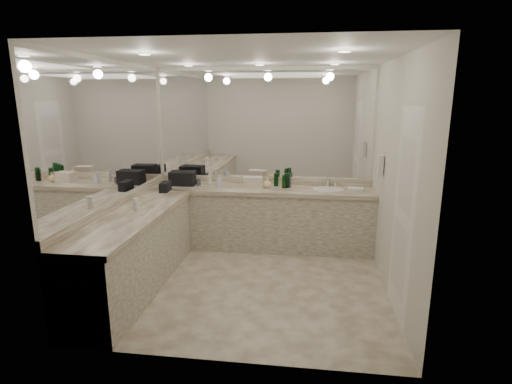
# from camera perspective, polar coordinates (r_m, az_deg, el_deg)

# --- Properties ---
(floor) EXTENTS (3.20, 3.20, 0.00)m
(floor) POSITION_cam_1_polar(r_m,az_deg,el_deg) (4.94, -0.88, -12.72)
(floor) COLOR beige
(floor) RESTS_ON ground
(ceiling) EXTENTS (3.20, 3.20, 0.00)m
(ceiling) POSITION_cam_1_polar(r_m,az_deg,el_deg) (4.46, -1.00, 18.86)
(ceiling) COLOR white
(ceiling) RESTS_ON floor
(wall_back) EXTENTS (3.20, 0.02, 2.60)m
(wall_back) POSITION_cam_1_polar(r_m,az_deg,el_deg) (5.99, 1.15, 4.99)
(wall_back) COLOR beige
(wall_back) RESTS_ON floor
(wall_left) EXTENTS (0.02, 3.00, 2.60)m
(wall_left) POSITION_cam_1_polar(r_m,az_deg,el_deg) (5.01, -19.38, 2.56)
(wall_left) COLOR beige
(wall_left) RESTS_ON floor
(wall_right) EXTENTS (0.02, 3.00, 2.60)m
(wall_right) POSITION_cam_1_polar(r_m,az_deg,el_deg) (4.58, 19.31, 1.61)
(wall_right) COLOR beige
(wall_right) RESTS_ON floor
(vanity_back_base) EXTENTS (3.20, 0.60, 0.84)m
(vanity_back_base) POSITION_cam_1_polar(r_m,az_deg,el_deg) (5.90, 0.79, -3.93)
(vanity_back_base) COLOR beige
(vanity_back_base) RESTS_ON floor
(vanity_back_top) EXTENTS (3.20, 0.64, 0.06)m
(vanity_back_top) POSITION_cam_1_polar(r_m,az_deg,el_deg) (5.77, 0.79, 0.32)
(vanity_back_top) COLOR beige
(vanity_back_top) RESTS_ON vanity_back_base
(vanity_left_base) EXTENTS (0.60, 2.40, 0.84)m
(vanity_left_base) POSITION_cam_1_polar(r_m,az_deg,el_deg) (4.86, -16.96, -8.40)
(vanity_left_base) COLOR beige
(vanity_left_base) RESTS_ON floor
(vanity_left_top) EXTENTS (0.64, 2.42, 0.06)m
(vanity_left_top) POSITION_cam_1_polar(r_m,az_deg,el_deg) (4.71, -17.22, -3.32)
(vanity_left_top) COLOR beige
(vanity_left_top) RESTS_ON vanity_left_base
(backsplash_back) EXTENTS (3.20, 0.04, 0.10)m
(backsplash_back) POSITION_cam_1_polar(r_m,az_deg,el_deg) (6.03, 1.11, 1.67)
(backsplash_back) COLOR beige
(backsplash_back) RESTS_ON vanity_back_top
(backsplash_left) EXTENTS (0.04, 3.00, 0.10)m
(backsplash_left) POSITION_cam_1_polar(r_m,az_deg,el_deg) (5.07, -18.88, -1.32)
(backsplash_left) COLOR beige
(backsplash_left) RESTS_ON vanity_left_top
(mirror_back) EXTENTS (3.12, 0.01, 1.55)m
(mirror_back) POSITION_cam_1_polar(r_m,az_deg,el_deg) (5.93, 1.15, 9.52)
(mirror_back) COLOR white
(mirror_back) RESTS_ON wall_back
(mirror_left) EXTENTS (0.01, 2.92, 1.55)m
(mirror_left) POSITION_cam_1_polar(r_m,az_deg,el_deg) (4.94, -19.69, 7.98)
(mirror_left) COLOR white
(mirror_left) RESTS_ON wall_left
(sink) EXTENTS (0.44, 0.44, 0.03)m
(sink) POSITION_cam_1_polar(r_m,az_deg,el_deg) (5.74, 10.26, 0.30)
(sink) COLOR white
(sink) RESTS_ON vanity_back_top
(faucet) EXTENTS (0.24, 0.16, 0.14)m
(faucet) POSITION_cam_1_polar(r_m,az_deg,el_deg) (5.93, 10.20, 1.46)
(faucet) COLOR silver
(faucet) RESTS_ON vanity_back_top
(wall_phone) EXTENTS (0.06, 0.10, 0.24)m
(wall_phone) POSITION_cam_1_polar(r_m,az_deg,el_deg) (5.24, 17.35, 3.72)
(wall_phone) COLOR white
(wall_phone) RESTS_ON wall_right
(door) EXTENTS (0.02, 0.82, 2.10)m
(door) POSITION_cam_1_polar(r_m,az_deg,el_deg) (4.16, 20.23, -3.16)
(door) COLOR white
(door) RESTS_ON wall_right
(black_toiletry_bag) EXTENTS (0.38, 0.25, 0.21)m
(black_toiletry_bag) POSITION_cam_1_polar(r_m,az_deg,el_deg) (6.03, -10.45, 1.97)
(black_toiletry_bag) COLOR black
(black_toiletry_bag) RESTS_ON vanity_back_top
(black_bag_spill) EXTENTS (0.13, 0.25, 0.13)m
(black_bag_spill) POSITION_cam_1_polar(r_m,az_deg,el_deg) (5.68, -12.82, 0.76)
(black_bag_spill) COLOR black
(black_bag_spill) RESTS_ON vanity_left_top
(cream_cosmetic_case) EXTENTS (0.29, 0.20, 0.16)m
(cream_cosmetic_case) POSITION_cam_1_polar(r_m,az_deg,el_deg) (5.79, -0.44, 1.47)
(cream_cosmetic_case) COLOR beige
(cream_cosmetic_case) RESTS_ON vanity_back_top
(hand_towel) EXTENTS (0.23, 0.16, 0.04)m
(hand_towel) POSITION_cam_1_polar(r_m,az_deg,el_deg) (5.77, 14.02, 0.40)
(hand_towel) COLOR white
(hand_towel) RESTS_ON vanity_back_top
(lotion_left) EXTENTS (0.06, 0.06, 0.15)m
(lotion_left) POSITION_cam_1_polar(r_m,az_deg,el_deg) (4.81, -16.74, -1.65)
(lotion_left) COLOR white
(lotion_left) RESTS_ON vanity_left_top
(soap_bottle_a) EXTENTS (0.08, 0.08, 0.20)m
(soap_bottle_a) POSITION_cam_1_polar(r_m,az_deg,el_deg) (5.98, -6.71, 1.96)
(soap_bottle_a) COLOR beige
(soap_bottle_a) RESTS_ON vanity_back_top
(soap_bottle_b) EXTENTS (0.10, 0.10, 0.17)m
(soap_bottle_b) POSITION_cam_1_polar(r_m,az_deg,el_deg) (5.88, -5.32, 1.66)
(soap_bottle_b) COLOR silver
(soap_bottle_b) RESTS_ON vanity_back_top
(soap_bottle_c) EXTENTS (0.12, 0.12, 0.15)m
(soap_bottle_c) POSITION_cam_1_polar(r_m,az_deg,el_deg) (5.74, 1.63, 1.31)
(soap_bottle_c) COLOR #EAD18C
(soap_bottle_c) RESTS_ON vanity_back_top
(green_bottle_0) EXTENTS (0.07, 0.07, 0.19)m
(green_bottle_0) POSITION_cam_1_polar(r_m,az_deg,el_deg) (5.87, 2.90, 1.77)
(green_bottle_0) COLOR #10541E
(green_bottle_0) RESTS_ON vanity_back_top
(green_bottle_1) EXTENTS (0.07, 0.07, 0.21)m
(green_bottle_1) POSITION_cam_1_polar(r_m,az_deg,el_deg) (5.78, 4.50, 1.66)
(green_bottle_1) COLOR #10541E
(green_bottle_1) RESTS_ON vanity_back_top
(green_bottle_2) EXTENTS (0.07, 0.07, 0.19)m
(green_bottle_2) POSITION_cam_1_polar(r_m,az_deg,el_deg) (5.75, 4.08, 1.49)
(green_bottle_2) COLOR #10541E
(green_bottle_2) RESTS_ON vanity_back_top
(amenity_bottle_0) EXTENTS (0.04, 0.04, 0.07)m
(amenity_bottle_0) POSITION_cam_1_polar(r_m,az_deg,el_deg) (5.79, 3.70, 1.00)
(amenity_bottle_0) COLOR #E0B28C
(amenity_bottle_0) RESTS_ON vanity_back_top
(amenity_bottle_1) EXTENTS (0.06, 0.06, 0.09)m
(amenity_bottle_1) POSITION_cam_1_polar(r_m,az_deg,el_deg) (5.97, -8.21, 1.37)
(amenity_bottle_1) COLOR #3F3F4C
(amenity_bottle_1) RESTS_ON vanity_back_top
(amenity_bottle_2) EXTENTS (0.06, 0.06, 0.14)m
(amenity_bottle_2) POSITION_cam_1_polar(r_m,az_deg,el_deg) (5.80, 4.73, 1.35)
(amenity_bottle_2) COLOR #3F3F4C
(amenity_bottle_2) RESTS_ON vanity_back_top
(amenity_bottle_3) EXTENTS (0.05, 0.05, 0.13)m
(amenity_bottle_3) POSITION_cam_1_polar(r_m,az_deg,el_deg) (6.12, -9.69, 1.78)
(amenity_bottle_3) COLOR #E0B28C
(amenity_bottle_3) RESTS_ON vanity_back_top
(amenity_bottle_4) EXTENTS (0.04, 0.04, 0.12)m
(amenity_bottle_4) POSITION_cam_1_polar(r_m,az_deg,el_deg) (6.00, -6.75, 1.62)
(amenity_bottle_4) COLOR white
(amenity_bottle_4) RESTS_ON vanity_back_top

